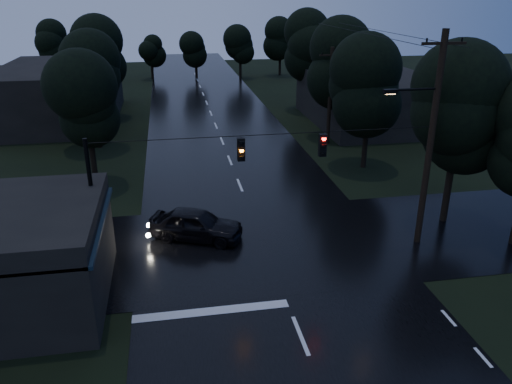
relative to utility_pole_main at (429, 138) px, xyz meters
name	(u,v)px	position (x,y,z in m)	size (l,w,h in m)	color
main_road	(222,141)	(-7.41, 19.00, -5.26)	(12.00, 120.00, 0.02)	black
cross_street	(264,245)	(-7.41, 1.00, -5.26)	(60.00, 9.00, 0.02)	black
building_far_right	(368,99)	(6.59, 23.00, -3.06)	(10.00, 14.00, 4.40)	black
building_far_left	(60,93)	(-21.41, 29.00, -2.76)	(10.00, 16.00, 5.00)	black
utility_pole_main	(429,138)	(0.00, 0.00, 0.00)	(3.50, 0.30, 10.00)	black
utility_pole_far	(330,95)	(0.89, 17.00, -1.38)	(2.00, 0.30, 7.50)	black
anchor_pole_left	(94,207)	(-14.91, 0.00, -2.26)	(0.18, 0.18, 6.00)	black
span_signals	(281,146)	(-6.85, -0.01, -0.01)	(15.00, 0.37, 1.12)	black
tree_corner_near	(460,110)	(2.59, 2.00, 0.74)	(4.48, 4.48, 9.44)	black
tree_left_a	(86,102)	(-16.41, 11.00, -0.02)	(3.92, 3.92, 8.26)	black
tree_left_b	(91,75)	(-17.01, 19.00, 0.36)	(4.20, 4.20, 8.85)	black
tree_left_c	(98,54)	(-17.61, 29.00, 0.74)	(4.48, 4.48, 9.44)	black
tree_right_a	(370,86)	(1.59, 11.00, 0.36)	(4.20, 4.20, 8.85)	black
tree_right_b	(339,63)	(2.19, 19.00, 0.74)	(4.48, 4.48, 9.44)	black
tree_right_c	(312,45)	(2.79, 29.00, 1.11)	(4.76, 4.76, 10.03)	black
car	(196,224)	(-10.56, 2.22, -4.48)	(1.84, 4.58, 1.56)	black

